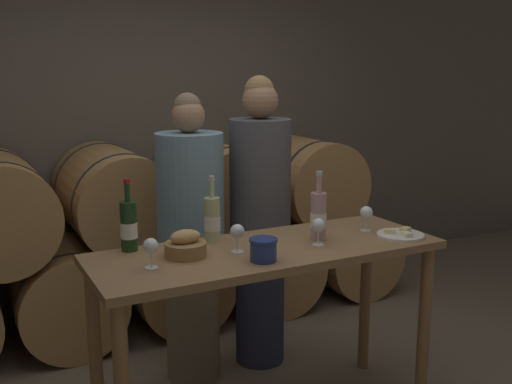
% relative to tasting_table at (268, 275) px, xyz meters
% --- Properties ---
extents(stone_wall_back, '(10.00, 0.12, 3.20)m').
position_rel_tasting_table_xyz_m(stone_wall_back, '(0.00, 2.12, 0.81)').
color(stone_wall_back, '#60594F').
rests_on(stone_wall_back, ground_plane).
extents(barrel_stack, '(3.61, 0.97, 1.27)m').
position_rel_tasting_table_xyz_m(barrel_stack, '(0.00, 1.52, -0.20)').
color(barrel_stack, '#A87A47').
rests_on(barrel_stack, ground_plane).
extents(tasting_table, '(1.71, 0.62, 0.93)m').
position_rel_tasting_table_xyz_m(tasting_table, '(0.00, 0.00, 0.00)').
color(tasting_table, olive).
rests_on(tasting_table, ground_plane).
extents(person_left, '(0.38, 0.38, 1.65)m').
position_rel_tasting_table_xyz_m(person_left, '(-0.15, 0.62, 0.04)').
color(person_left, '#756651').
rests_on(person_left, ground_plane).
extents(person_right, '(0.36, 0.36, 1.74)m').
position_rel_tasting_table_xyz_m(person_right, '(0.29, 0.63, 0.09)').
color(person_right, '#2D334C').
rests_on(person_right, ground_plane).
extents(wine_bottle_red, '(0.08, 0.08, 0.35)m').
position_rel_tasting_table_xyz_m(wine_bottle_red, '(-0.61, 0.26, 0.26)').
color(wine_bottle_red, '#193819').
rests_on(wine_bottle_red, tasting_table).
extents(wine_bottle_white, '(0.08, 0.08, 0.33)m').
position_rel_tasting_table_xyz_m(wine_bottle_white, '(-0.20, 0.22, 0.25)').
color(wine_bottle_white, '#ADBC7F').
rests_on(wine_bottle_white, tasting_table).
extents(wine_bottle_rose, '(0.08, 0.08, 0.35)m').
position_rel_tasting_table_xyz_m(wine_bottle_rose, '(0.29, 0.01, 0.26)').
color(wine_bottle_rose, '#BC8E93').
rests_on(wine_bottle_rose, tasting_table).
extents(blue_crock, '(0.13, 0.13, 0.10)m').
position_rel_tasting_table_xyz_m(blue_crock, '(-0.12, -0.17, 0.20)').
color(blue_crock, navy).
rests_on(blue_crock, tasting_table).
extents(bread_basket, '(0.19, 0.19, 0.13)m').
position_rel_tasting_table_xyz_m(bread_basket, '(-0.40, 0.05, 0.19)').
color(bread_basket, olive).
rests_on(bread_basket, tasting_table).
extents(cheese_plate, '(0.24, 0.24, 0.04)m').
position_rel_tasting_table_xyz_m(cheese_plate, '(0.70, -0.14, 0.15)').
color(cheese_plate, white).
rests_on(cheese_plate, tasting_table).
extents(wine_glass_far_left, '(0.07, 0.07, 0.13)m').
position_rel_tasting_table_xyz_m(wine_glass_far_left, '(-0.59, -0.04, 0.24)').
color(wine_glass_far_left, white).
rests_on(wine_glass_far_left, tasting_table).
extents(wine_glass_left, '(0.07, 0.07, 0.13)m').
position_rel_tasting_table_xyz_m(wine_glass_left, '(-0.16, 0.00, 0.24)').
color(wine_glass_left, white).
rests_on(wine_glass_left, tasting_table).
extents(wine_glass_center, '(0.07, 0.07, 0.13)m').
position_rel_tasting_table_xyz_m(wine_glass_center, '(0.24, -0.08, 0.24)').
color(wine_glass_center, white).
rests_on(wine_glass_center, tasting_table).
extents(wine_glass_right, '(0.07, 0.07, 0.13)m').
position_rel_tasting_table_xyz_m(wine_glass_right, '(0.61, 0.03, 0.24)').
color(wine_glass_right, white).
rests_on(wine_glass_right, tasting_table).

